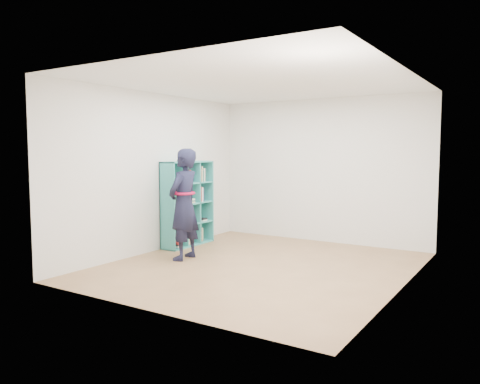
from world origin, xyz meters
The scene contains 9 objects.
floor centered at (0.00, 0.00, 0.00)m, with size 4.50×4.50×0.00m, color olive.
ceiling centered at (0.00, 0.00, 2.60)m, with size 4.50×4.50×0.00m, color white.
wall_left centered at (-2.00, 0.00, 1.30)m, with size 0.02×4.50×2.60m, color silver.
wall_right centered at (2.00, 0.00, 1.30)m, with size 0.02×4.50×2.60m, color silver.
wall_back centered at (0.00, 2.25, 1.30)m, with size 4.00×0.02×2.60m, color silver.
wall_front centered at (0.00, -2.25, 1.30)m, with size 4.00×0.02×2.60m, color silver.
bookshelf centered at (-1.85, 0.65, 0.72)m, with size 0.32×1.11×1.48m.
person centered at (-1.20, -0.23, 0.85)m, with size 0.47×0.66×1.70m.
smartphone centered at (-1.34, -0.15, 0.96)m, with size 0.02×0.09×0.13m.
Camera 1 is at (3.30, -5.74, 1.65)m, focal length 35.00 mm.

